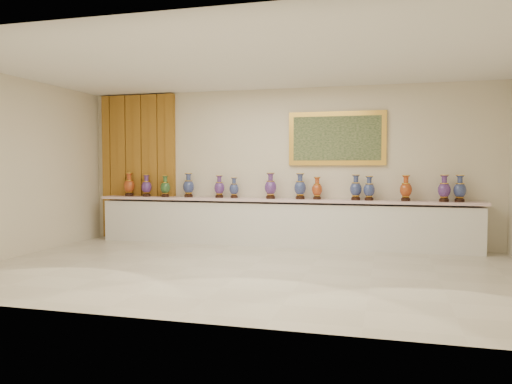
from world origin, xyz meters
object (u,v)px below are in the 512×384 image
vase_0 (129,186)px  vase_1 (147,187)px  counter (279,223)px  vase_2 (165,187)px

vase_0 → vase_1: vase_0 is taller
counter → vase_2: 2.42m
vase_0 → vase_2: 0.83m
counter → vase_2: (-2.33, -0.05, 0.66)m
vase_1 → vase_2: 0.44m
counter → vase_1: vase_1 is taller
vase_1 → vase_0: bearing=-178.6°
vase_0 → vase_1: size_ratio=1.08×
counter → vase_0: vase_0 is taller
counter → vase_0: size_ratio=15.18×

